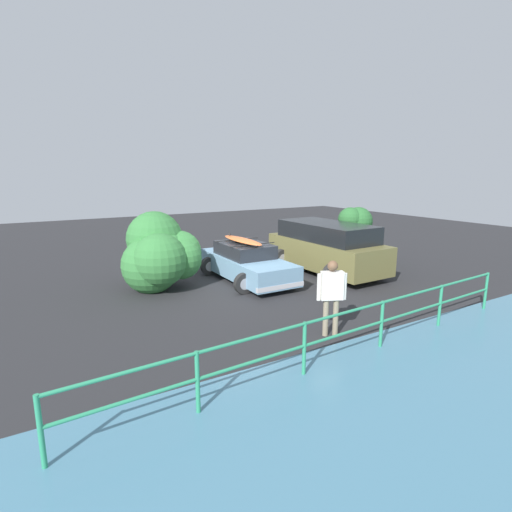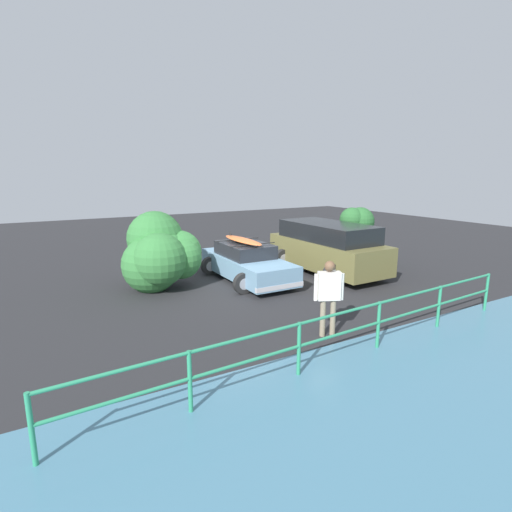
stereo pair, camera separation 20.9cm
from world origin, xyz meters
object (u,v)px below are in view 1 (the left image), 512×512
Objects in this scene: bush_near_left at (161,255)px; bush_near_right at (354,231)px; suv_car at (326,247)px; person_bystander at (332,291)px; sedan_car at (246,262)px.

bush_near_right is at bearing 176.32° from bush_near_left.
suv_car is 1.87× the size of bush_near_left.
bush_near_right is at bearing -163.71° from suv_car.
bush_near_right is (-1.88, -0.55, 0.37)m from suv_car.
suv_car reaches higher than person_bystander.
suv_car is (-3.01, 0.55, 0.33)m from sedan_car.
bush_near_right is (-7.66, 0.49, 0.24)m from bush_near_left.
sedan_car is 5.12m from person_bystander.
person_bystander reaches higher than sedan_car.
bush_near_right reaches higher than suv_car.
bush_near_left is at bearing -69.29° from person_bystander.
bush_near_left is at bearing -10.11° from sedan_car.
bush_near_left is 7.68m from bush_near_right.
person_bystander is at bearing 50.74° from suv_car.
bush_near_left is (2.77, -0.49, 0.46)m from sedan_car.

